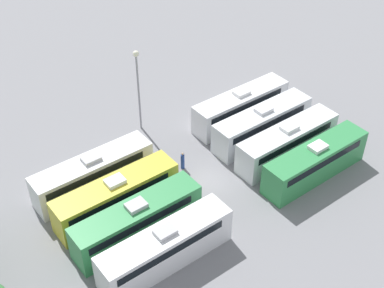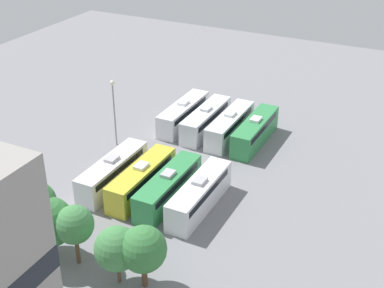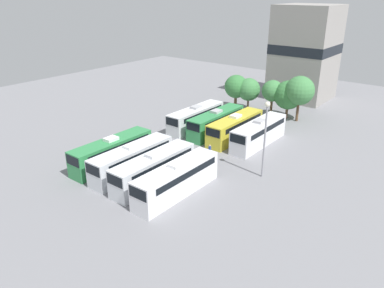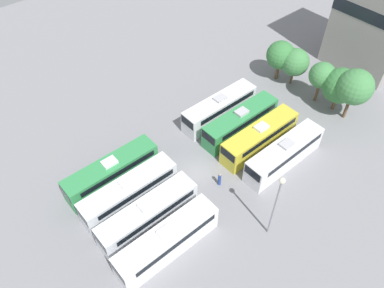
{
  "view_description": "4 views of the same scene",
  "coord_description": "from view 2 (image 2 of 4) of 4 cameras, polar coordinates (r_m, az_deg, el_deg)",
  "views": [
    {
      "loc": [
        -28.13,
        23.27,
        33.22
      ],
      "look_at": [
        1.93,
        0.33,
        3.31
      ],
      "focal_mm": 50.0,
      "sensor_mm": 36.0,
      "label": 1
    },
    {
      "loc": [
        -25.86,
        51.18,
        33.28
      ],
      "look_at": [
        0.53,
        -1.55,
        1.6
      ],
      "focal_mm": 50.0,
      "sensor_mm": 36.0,
      "label": 2
    },
    {
      "loc": [
        28.33,
        -34.97,
        20.15
      ],
      "look_at": [
        1.21,
        -0.82,
        2.01
      ],
      "focal_mm": 35.0,
      "sensor_mm": 36.0,
      "label": 3
    },
    {
      "loc": [
        20.71,
        -18.6,
        34.7
      ],
      "look_at": [
        -1.91,
        0.68,
        2.91
      ],
      "focal_mm": 35.0,
      "sensor_mm": 36.0,
      "label": 4
    }
  ],
  "objects": [
    {
      "name": "worker_person",
      "position": [
        66.51,
        -2.69,
        -0.96
      ],
      "size": [
        0.36,
        0.36,
        1.85
      ],
      "color": "navy",
      "rests_on": "ground_plane"
    },
    {
      "name": "tree_2",
      "position": [
        49.41,
        -12.44,
        -8.42
      ],
      "size": [
        3.59,
        3.59,
        6.14
      ],
      "color": "brown",
      "rests_on": "ground_plane"
    },
    {
      "name": "bus_2",
      "position": [
        72.9,
        1.48,
        2.63
      ],
      "size": [
        2.62,
        11.17,
        3.59
      ],
      "color": "silver",
      "rests_on": "ground_plane"
    },
    {
      "name": "ground_plane",
      "position": [
        66.3,
        -0.19,
        -1.88
      ],
      "size": [
        110.91,
        110.91,
        0.0
      ],
      "primitive_type": "plane",
      "color": "gray"
    },
    {
      "name": "bus_4",
      "position": [
        56.91,
        0.8,
        -5.36
      ],
      "size": [
        2.62,
        11.17,
        3.59
      ],
      "color": "silver",
      "rests_on": "ground_plane"
    },
    {
      "name": "bus_7",
      "position": [
        61.51,
        -8.46,
        -2.9
      ],
      "size": [
        2.62,
        11.17,
        3.59
      ],
      "color": "silver",
      "rests_on": "ground_plane"
    },
    {
      "name": "tree_3",
      "position": [
        50.87,
        -15.1,
        -8.07
      ],
      "size": [
        4.77,
        4.77,
        6.37
      ],
      "color": "brown",
      "rests_on": "ground_plane"
    },
    {
      "name": "tree_1",
      "position": [
        47.08,
        -8.01,
        -11.01
      ],
      "size": [
        3.99,
        3.99,
        5.71
      ],
      "color": "brown",
      "rests_on": "ground_plane"
    },
    {
      "name": "bus_5",
      "position": [
        58.17,
        -2.55,
        -4.57
      ],
      "size": [
        2.62,
        11.17,
        3.59
      ],
      "color": "#338C4C",
      "rests_on": "ground_plane"
    },
    {
      "name": "tree_0",
      "position": [
        46.3,
        -5.24,
        -11.12
      ],
      "size": [
        4.13,
        4.13,
        6.1
      ],
      "color": "brown",
      "rests_on": "ground_plane"
    },
    {
      "name": "bus_3",
      "position": [
        74.63,
        -0.94,
        3.28
      ],
      "size": [
        2.62,
        11.17,
        3.59
      ],
      "color": "white",
      "rests_on": "ground_plane"
    },
    {
      "name": "bus_1",
      "position": [
        71.51,
        4.06,
        2.03
      ],
      "size": [
        2.62,
        11.17,
        3.59
      ],
      "color": "silver",
      "rests_on": "ground_plane"
    },
    {
      "name": "light_pole",
      "position": [
        68.29,
        -8.36,
        4.36
      ],
      "size": [
        0.6,
        0.6,
        8.99
      ],
      "color": "gray",
      "rests_on": "ground_plane"
    },
    {
      "name": "bus_6",
      "position": [
        59.77,
        -5.39,
        -3.7
      ],
      "size": [
        2.62,
        11.17,
        3.59
      ],
      "color": "gold",
      "rests_on": "ground_plane"
    },
    {
      "name": "bus_0",
      "position": [
        70.33,
        6.74,
        1.43
      ],
      "size": [
        2.62,
        11.17,
        3.59
      ],
      "color": "#338C4C",
      "rests_on": "ground_plane"
    },
    {
      "name": "tree_4",
      "position": [
        51.6,
        -16.72,
        -6.23
      ],
      "size": [
        4.67,
        4.67,
        7.45
      ],
      "color": "brown",
      "rests_on": "ground_plane"
    }
  ]
}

